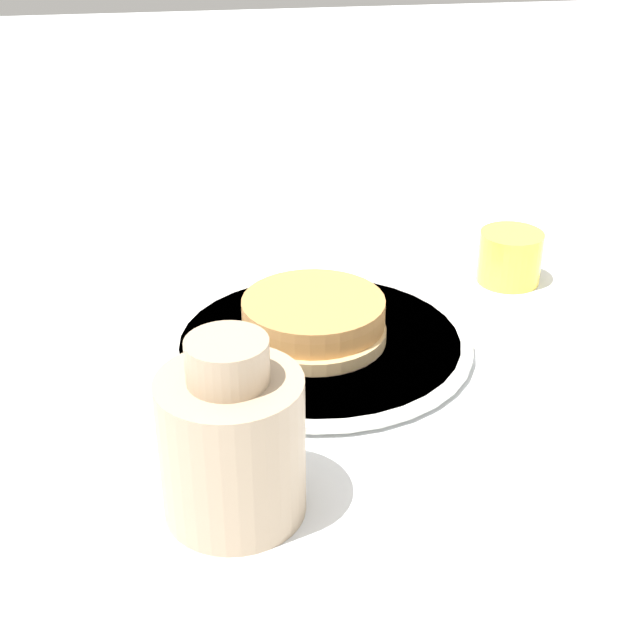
# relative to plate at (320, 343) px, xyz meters

# --- Properties ---
(ground_plane) EXTENTS (4.00, 4.00, 0.00)m
(ground_plane) POSITION_rel_plate_xyz_m (-0.01, -0.03, -0.01)
(ground_plane) COLOR white
(plate) EXTENTS (0.30, 0.30, 0.01)m
(plate) POSITION_rel_plate_xyz_m (0.00, 0.00, 0.00)
(plate) COLOR silver
(plate) RESTS_ON ground_plane
(pancake_stack) EXTENTS (0.15, 0.15, 0.04)m
(pancake_stack) POSITION_rel_plate_xyz_m (-0.00, 0.00, 0.03)
(pancake_stack) COLOR tan
(pancake_stack) RESTS_ON plate
(juice_glass) EXTENTS (0.07, 0.07, 0.06)m
(juice_glass) POSITION_rel_plate_xyz_m (0.24, 0.12, 0.02)
(juice_glass) COLOR yellow
(juice_glass) RESTS_ON ground_plane
(cream_jug) EXTENTS (0.11, 0.11, 0.15)m
(cream_jug) POSITION_rel_plate_xyz_m (-0.10, -0.22, 0.06)
(cream_jug) COLOR tan
(cream_jug) RESTS_ON ground_plane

